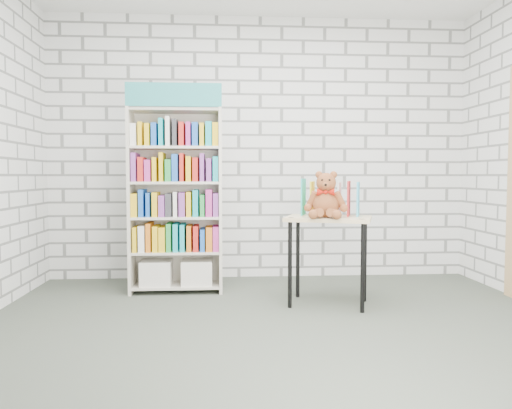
{
  "coord_description": "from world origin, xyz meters",
  "views": [
    {
      "loc": [
        -0.42,
        -3.4,
        1.11
      ],
      "look_at": [
        -0.12,
        0.95,
        0.85
      ],
      "focal_mm": 35.0,
      "sensor_mm": 36.0,
      "label": 1
    }
  ],
  "objects": [
    {
      "name": "ground",
      "position": [
        0.0,
        0.0,
        0.0
      ],
      "size": [
        4.5,
        4.5,
        0.0
      ],
      "primitive_type": "plane",
      "color": "#3F463B",
      "rests_on": "ground"
    },
    {
      "name": "table_books",
      "position": [
        0.53,
        0.89,
        0.9
      ],
      "size": [
        0.53,
        0.36,
        0.29
      ],
      "color": "#29B5B2",
      "rests_on": "display_table"
    },
    {
      "name": "bookshelf",
      "position": [
        -0.85,
        1.36,
        0.89
      ],
      "size": [
        0.87,
        0.34,
        1.94
      ],
      "color": "beige",
      "rests_on": "ground"
    },
    {
      "name": "teddy_bear",
      "position": [
        0.44,
        0.68,
        0.91
      ],
      "size": [
        0.35,
        0.35,
        0.39
      ],
      "color": "brown",
      "rests_on": "display_table"
    },
    {
      "name": "display_table",
      "position": [
        0.49,
        0.78,
        0.65
      ],
      "size": [
        0.82,
        0.69,
        0.76
      ],
      "color": "tan",
      "rests_on": "ground"
    },
    {
      "name": "room_shell",
      "position": [
        0.0,
        0.0,
        1.78
      ],
      "size": [
        4.52,
        4.02,
        2.81
      ],
      "color": "silver",
      "rests_on": "ground"
    }
  ]
}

